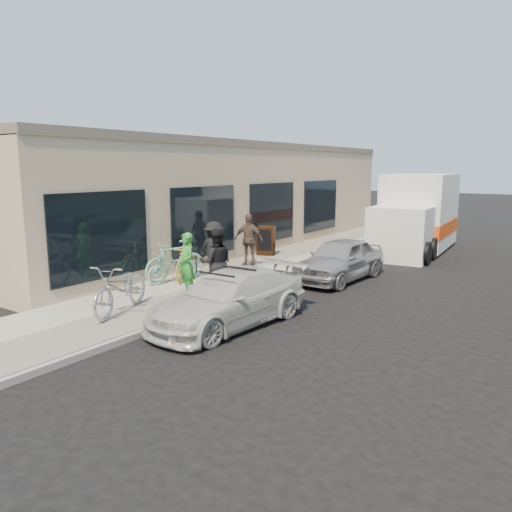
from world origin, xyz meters
The scene contains 17 objects.
ground centered at (0.00, 0.00, 0.00)m, with size 120.00×120.00×0.00m, color black.
sidewalk centered at (-2.00, 3.00, 0.07)m, with size 3.00×34.00×0.15m, color #A5A294.
curb centered at (-0.45, 3.00, 0.07)m, with size 0.12×34.00×0.13m, color #A09992.
storefront centered at (-5.24, 7.99, 2.12)m, with size 3.60×20.00×4.22m.
bike_rack centered at (-2.72, 2.48, 0.62)m, with size 0.11×0.55×0.77m.
sandwich_board centered at (-2.99, 6.77, 0.69)m, with size 0.82×0.82×1.05m.
sedan_white centered at (0.54, 0.02, 0.57)m, with size 1.99×4.09×1.19m.
sedan_silver centered at (0.63, 5.24, 0.62)m, with size 1.46×3.63×1.24m, color #9F9FA4.
moving_truck centered at (0.85, 11.85, 1.34)m, with size 2.76×6.29×3.01m.
tandem_bike centered at (-1.67, -0.96, 0.71)m, with size 0.74×2.12×1.11m, color #B7B7B9.
woman_rider centered at (-1.45, 0.90, 0.94)m, with size 0.57×0.38×1.57m, color green.
man_standing centered at (-0.84, 1.30, 0.99)m, with size 0.82×0.64×1.69m, color black.
cruiser_bike_a centered at (-2.83, 1.94, 0.72)m, with size 0.54×1.90×1.14m, color #80BFB3.
cruiser_bike_b centered at (-2.77, 1.78, 0.57)m, with size 0.55×1.59×0.83m, color #80BFB3.
cruiser_bike_c centered at (-2.68, 2.24, 0.64)m, with size 0.46×1.64×0.99m, color gold.
bystander_a centered at (-2.20, 2.90, 0.96)m, with size 1.05×0.60×1.62m, color black.
bystander_b centered at (-2.43, 4.91, 0.99)m, with size 0.98×0.41×1.68m, color brown.
Camera 1 is at (6.72, -8.04, 3.30)m, focal length 35.00 mm.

